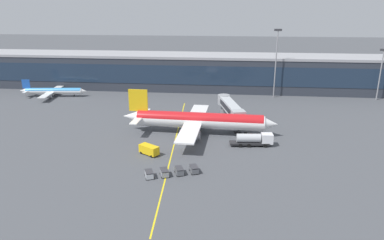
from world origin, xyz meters
TOP-DOWN VIEW (x-y plane):
  - ground_plane at (0.00, 0.00)m, footprint 700.00×700.00m
  - apron_lead_in_line at (-2.08, 2.00)m, footprint 5.23×79.87m
  - terminal_building at (-3.38, 66.88)m, footprint 195.96×19.26m
  - main_airliner at (3.41, 10.26)m, footprint 43.34×34.17m
  - jet_bridge at (11.99, 21.43)m, footprint 8.50×21.54m
  - fuel_tanker at (18.35, 2.52)m, footprint 10.99×3.49m
  - crew_van at (-7.06, -5.84)m, footprint 5.34×4.47m
  - baggage_cart_0 at (-4.28, -17.77)m, footprint 2.37×3.02m
  - baggage_cart_1 at (-1.29, -16.65)m, footprint 2.37×3.02m
  - baggage_cart_2 at (1.71, -15.52)m, footprint 2.37×3.02m
  - baggage_cart_3 at (4.70, -14.40)m, footprint 2.37×3.02m
  - commuter_jet_far at (-57.06, 46.51)m, footprint 26.20×20.86m
  - apron_light_mast_0 at (28.82, 54.92)m, footprint 2.80×0.50m
  - apron_light_mast_1 at (67.24, 54.92)m, footprint 2.80×0.50m

SIDE VIEW (x-z plane):
  - ground_plane at x=0.00m, z-range 0.00..0.00m
  - apron_lead_in_line at x=-2.08m, z-range 0.00..0.01m
  - baggage_cart_0 at x=-4.28m, z-range 0.04..1.52m
  - baggage_cart_1 at x=-1.29m, z-range 0.04..1.52m
  - baggage_cart_2 at x=1.71m, z-range 0.04..1.52m
  - baggage_cart_3 at x=4.70m, z-range 0.04..1.52m
  - crew_van at x=-7.06m, z-range 0.16..2.46m
  - fuel_tanker at x=18.35m, z-range 0.12..3.37m
  - commuter_jet_far at x=-57.06m, z-range -1.16..5.65m
  - main_airliner at x=3.41m, z-range -2.16..9.85m
  - jet_bridge at x=11.99m, z-range 1.58..8.10m
  - terminal_building at x=-3.38m, z-range 0.02..14.65m
  - apron_light_mast_1 at x=67.24m, z-range 1.90..21.06m
  - apron_light_mast_0 at x=28.82m, z-range 2.03..27.99m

